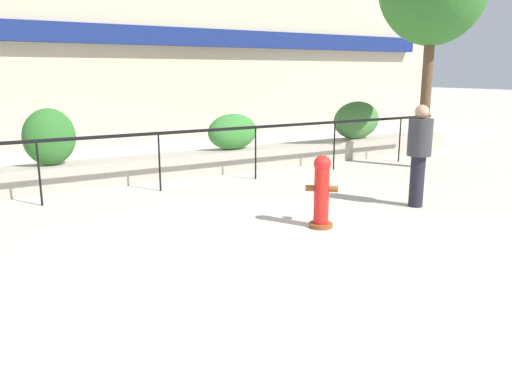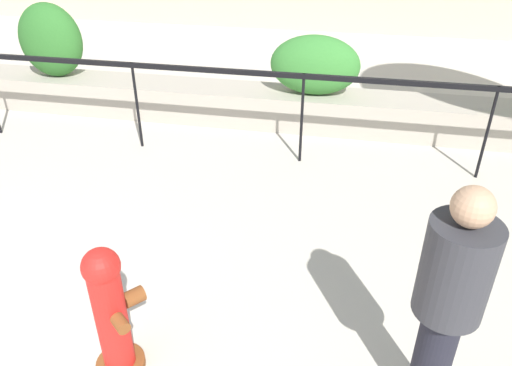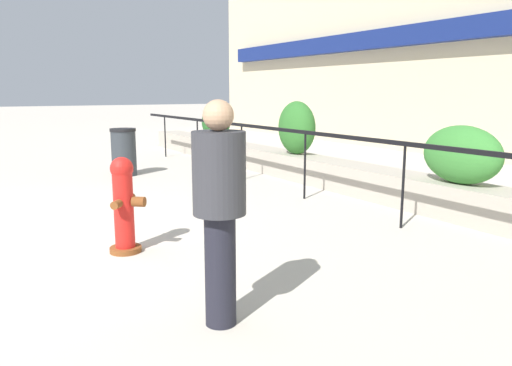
{
  "view_description": "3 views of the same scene",
  "coord_description": "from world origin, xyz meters",
  "px_view_note": "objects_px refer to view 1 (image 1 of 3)",
  "views": [
    {
      "loc": [
        -3.2,
        -4.15,
        2.25
      ],
      "look_at": [
        0.51,
        2.12,
        0.63
      ],
      "focal_mm": 35.0,
      "sensor_mm": 36.0,
      "label": 1
    },
    {
      "loc": [
        2.7,
        -0.73,
        3.05
      ],
      "look_at": [
        1.9,
        3.24,
        0.61
      ],
      "focal_mm": 35.0,
      "sensor_mm": 36.0,
      "label": 2
    },
    {
      "loc": [
        6.63,
        -0.06,
        1.78
      ],
      "look_at": [
        1.99,
        2.74,
        0.79
      ],
      "focal_mm": 35.0,
      "sensor_mm": 36.0,
      "label": 3
    }
  ],
  "objects_px": {
    "pedestrian": "(419,149)",
    "hedge_bush_1": "(49,137)",
    "fire_hydrant": "(322,191)",
    "hedge_bush_2": "(233,132)",
    "hedge_bush_3": "(357,120)"
  },
  "relations": [
    {
      "from": "hedge_bush_3",
      "to": "pedestrian",
      "type": "relative_size",
      "value": 0.87
    },
    {
      "from": "hedge_bush_2",
      "to": "fire_hydrant",
      "type": "distance_m",
      "value": 4.63
    },
    {
      "from": "hedge_bush_2",
      "to": "pedestrian",
      "type": "relative_size",
      "value": 0.72
    },
    {
      "from": "fire_hydrant",
      "to": "pedestrian",
      "type": "height_order",
      "value": "pedestrian"
    },
    {
      "from": "hedge_bush_1",
      "to": "hedge_bush_3",
      "type": "relative_size",
      "value": 0.73
    },
    {
      "from": "hedge_bush_2",
      "to": "pedestrian",
      "type": "distance_m",
      "value": 4.57
    },
    {
      "from": "hedge_bush_1",
      "to": "pedestrian",
      "type": "height_order",
      "value": "pedestrian"
    },
    {
      "from": "pedestrian",
      "to": "hedge_bush_1",
      "type": "bearing_deg",
      "value": 139.43
    },
    {
      "from": "hedge_bush_1",
      "to": "pedestrian",
      "type": "bearing_deg",
      "value": -40.57
    },
    {
      "from": "hedge_bush_1",
      "to": "hedge_bush_2",
      "type": "relative_size",
      "value": 0.88
    },
    {
      "from": "fire_hydrant",
      "to": "hedge_bush_2",
      "type": "bearing_deg",
      "value": 78.37
    },
    {
      "from": "hedge_bush_2",
      "to": "hedge_bush_3",
      "type": "distance_m",
      "value": 3.76
    },
    {
      "from": "hedge_bush_1",
      "to": "hedge_bush_2",
      "type": "bearing_deg",
      "value": 0.0
    },
    {
      "from": "hedge_bush_1",
      "to": "pedestrian",
      "type": "relative_size",
      "value": 0.63
    },
    {
      "from": "hedge_bush_2",
      "to": "hedge_bush_3",
      "type": "relative_size",
      "value": 0.82
    }
  ]
}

